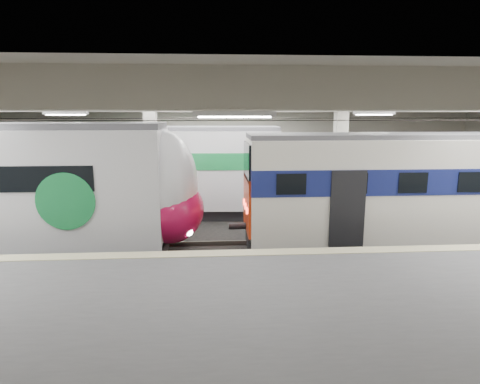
{
  "coord_description": "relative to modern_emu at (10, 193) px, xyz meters",
  "views": [
    {
      "loc": [
        -0.41,
        -13.9,
        4.97
      ],
      "look_at": [
        0.57,
        1.0,
        2.0
      ],
      "focal_mm": 30.0,
      "sensor_mm": 36.0,
      "label": 1
    }
  ],
  "objects": [
    {
      "name": "far_train",
      "position": [
        3.34,
        5.5,
        -0.04
      ],
      "size": [
        13.59,
        3.42,
        4.32
      ],
      "rotation": [
        0.0,
        0.0,
        -0.05
      ],
      "color": "silver",
      "rests_on": "ground"
    },
    {
      "name": "station_hall",
      "position": [
        7.39,
        -1.74,
        0.97
      ],
      "size": [
        36.0,
        24.0,
        5.75
      ],
      "color": "black",
      "rests_on": "ground"
    },
    {
      "name": "modern_emu",
      "position": [
        0.0,
        0.0,
        0.0
      ],
      "size": [
        14.44,
        2.98,
        4.63
      ],
      "color": "silver",
      "rests_on": "ground"
    },
    {
      "name": "older_rer",
      "position": [
        14.44,
        0.0,
        -0.05
      ],
      "size": [
        12.75,
        2.81,
        4.24
      ],
      "color": "silver",
      "rests_on": "ground"
    }
  ]
}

